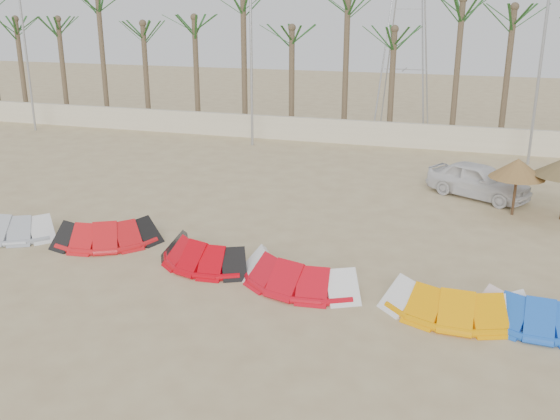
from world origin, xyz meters
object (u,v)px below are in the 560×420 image
(car, at_px, (479,180))
(kite_red_mid, at_px, (206,250))
(kite_red_right, at_px, (299,269))
(kite_blue, at_px, (538,308))
(kite_orange, at_px, (458,297))
(kite_grey, at_px, (13,223))
(kite_red_left, at_px, (112,230))
(parasol_left, at_px, (518,168))

(car, bearing_deg, kite_red_mid, 169.96)
(kite_red_right, xyz_separation_m, kite_blue, (6.04, -0.50, -0.00))
(kite_red_mid, bearing_deg, kite_blue, -5.98)
(kite_red_mid, relative_size, kite_red_right, 0.87)
(kite_red_mid, relative_size, kite_orange, 0.94)
(kite_grey, bearing_deg, car, 31.86)
(kite_red_left, height_order, kite_red_right, same)
(kite_red_mid, xyz_separation_m, kite_orange, (7.17, -0.93, 0.00))
(kite_blue, bearing_deg, kite_red_left, 172.61)
(kite_red_right, xyz_separation_m, parasol_left, (5.78, 7.94, 1.31))
(kite_red_right, bearing_deg, kite_grey, 175.63)
(kite_red_right, relative_size, kite_blue, 1.26)
(kite_red_left, height_order, kite_orange, same)
(kite_grey, distance_m, kite_red_mid, 7.05)
(kite_red_left, xyz_separation_m, kite_red_mid, (3.58, -0.69, -0.00))
(kite_red_right, height_order, kite_orange, same)
(kite_red_right, bearing_deg, kite_red_mid, 171.42)
(kite_grey, relative_size, kite_red_left, 0.89)
(kite_grey, relative_size, kite_orange, 0.93)
(kite_orange, height_order, parasol_left, parasol_left)
(parasol_left, bearing_deg, car, 123.96)
(kite_red_mid, xyz_separation_m, car, (7.50, 9.36, 0.27))
(kite_blue, height_order, parasol_left, parasol_left)
(kite_red_left, height_order, parasol_left, parasol_left)
(kite_orange, distance_m, parasol_left, 8.67)
(kite_red_right, relative_size, car, 0.96)
(kite_red_mid, bearing_deg, kite_orange, -7.38)
(kite_red_right, xyz_separation_m, car, (4.53, 9.80, 0.27))
(kite_red_left, distance_m, kite_blue, 12.70)
(kite_red_left, distance_m, kite_red_right, 6.65)
(kite_red_left, height_order, kite_blue, same)
(kite_red_left, distance_m, parasol_left, 14.15)
(parasol_left, height_order, car, parasol_left)
(kite_grey, distance_m, kite_orange, 14.27)
(kite_red_mid, relative_size, parasol_left, 1.61)
(kite_red_left, height_order, car, car)
(kite_red_mid, xyz_separation_m, parasol_left, (8.75, 7.49, 1.32))
(kite_grey, xyz_separation_m, kite_red_left, (3.47, 0.37, 0.00))
(kite_red_right, height_order, car, car)
(kite_grey, height_order, car, car)
(kite_grey, bearing_deg, kite_red_right, -4.37)
(kite_red_mid, bearing_deg, car, 51.29)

